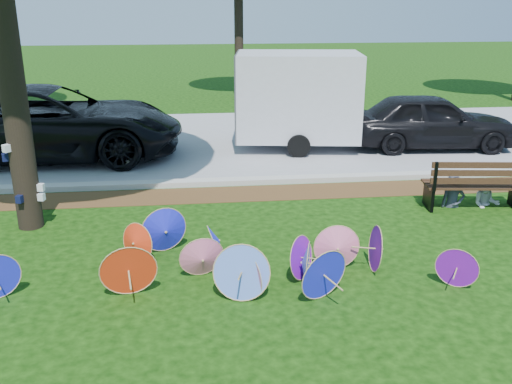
# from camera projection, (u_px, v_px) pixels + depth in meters

# --- Properties ---
(ground) EXTENTS (90.00, 90.00, 0.00)m
(ground) POSITION_uv_depth(u_px,v_px,m) (236.00, 303.00, 7.75)
(ground) COLOR black
(ground) RESTS_ON ground
(mulch_strip) EXTENTS (90.00, 1.00, 0.01)m
(mulch_strip) POSITION_uv_depth(u_px,v_px,m) (219.00, 195.00, 11.98)
(mulch_strip) COLOR #472D16
(mulch_strip) RESTS_ON ground
(curb) EXTENTS (90.00, 0.30, 0.12)m
(curb) POSITION_uv_depth(u_px,v_px,m) (218.00, 182.00, 12.62)
(curb) COLOR #B7B5AD
(curb) RESTS_ON ground
(street) EXTENTS (90.00, 8.00, 0.01)m
(street) POSITION_uv_depth(u_px,v_px,m) (211.00, 140.00, 16.54)
(street) COLOR gray
(street) RESTS_ON ground
(parasol_pile) EXTENTS (7.07, 2.22, 0.81)m
(parasol_pile) POSITION_uv_depth(u_px,v_px,m) (240.00, 258.00, 8.27)
(parasol_pile) COLOR #1F25E2
(parasol_pile) RESTS_ON ground
(black_van) EXTENTS (6.66, 3.12, 1.84)m
(black_van) POSITION_uv_depth(u_px,v_px,m) (50.00, 123.00, 14.44)
(black_van) COLOR black
(black_van) RESTS_ON ground
(dark_pickup) EXTENTS (4.54, 2.11, 1.51)m
(dark_pickup) POSITION_uv_depth(u_px,v_px,m) (431.00, 121.00, 15.46)
(dark_pickup) COLOR black
(dark_pickup) RESTS_ON ground
(cargo_trailer) EXTENTS (3.47, 2.46, 2.86)m
(cargo_trailer) POSITION_uv_depth(u_px,v_px,m) (298.00, 96.00, 15.30)
(cargo_trailer) COLOR silver
(cargo_trailer) RESTS_ON ground
(park_bench) EXTENTS (1.99, 0.96, 1.00)m
(park_bench) POSITION_uv_depth(u_px,v_px,m) (473.00, 183.00, 11.14)
(park_bench) COLOR black
(park_bench) RESTS_ON ground
(person_left) EXTENTS (0.51, 0.36, 1.30)m
(person_left) POSITION_uv_depth(u_px,v_px,m) (456.00, 175.00, 11.10)
(person_left) COLOR #3D4253
(person_left) RESTS_ON ground
(person_right) EXTENTS (0.63, 0.56, 1.09)m
(person_right) POSITION_uv_depth(u_px,v_px,m) (489.00, 179.00, 11.21)
(person_right) COLOR silver
(person_right) RESTS_ON ground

